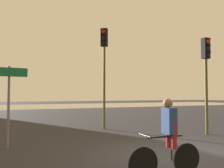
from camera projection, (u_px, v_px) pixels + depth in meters
name	position (u px, v px, depth m)	size (l,w,h in m)	color
ground_plane	(173.00, 157.00, 6.81)	(120.00, 120.00, 0.00)	#28282D
water_strip	(28.00, 106.00, 36.45)	(80.00, 16.00, 0.01)	#9E937F
traffic_light_near_right	(206.00, 67.00, 10.81)	(0.33, 0.34, 4.17)	#4C4719
traffic_light_center	(104.00, 60.00, 12.46)	(0.41, 0.42, 5.02)	#4C4719
direction_sign_post	(9.00, 95.00, 7.82)	(1.10, 0.15, 2.60)	slate
cyclist	(168.00, 137.00, 5.16)	(1.71, 0.46, 1.62)	black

